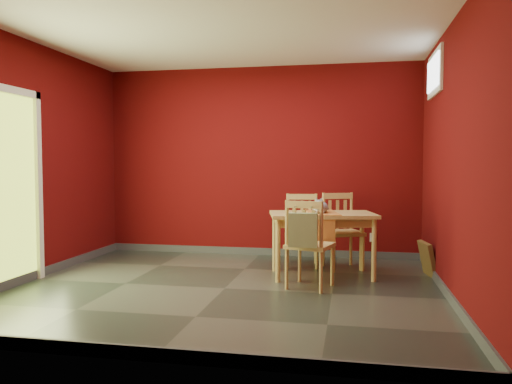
% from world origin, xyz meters
% --- Properties ---
extents(ground, '(4.50, 4.50, 0.00)m').
position_xyz_m(ground, '(0.00, 0.00, 0.00)').
color(ground, '#2D342D').
rests_on(ground, ground).
extents(room_shell, '(4.50, 4.50, 4.50)m').
position_xyz_m(room_shell, '(0.00, 0.00, 0.05)').
color(room_shell, '#500809').
rests_on(room_shell, ground).
extents(doorway, '(0.06, 1.01, 2.13)m').
position_xyz_m(doorway, '(-2.23, -0.40, 1.12)').
color(doorway, '#B7D838').
rests_on(doorway, ground).
extents(window, '(0.05, 0.90, 0.50)m').
position_xyz_m(window, '(2.23, 1.00, 2.35)').
color(window, white).
rests_on(window, room_shell).
extents(outlet_plate, '(0.08, 0.02, 0.12)m').
position_xyz_m(outlet_plate, '(1.60, 1.99, 0.30)').
color(outlet_plate, silver).
rests_on(outlet_plate, room_shell).
extents(dining_table, '(1.31, 0.94, 0.75)m').
position_xyz_m(dining_table, '(0.97, 0.78, 0.65)').
color(dining_table, tan).
rests_on(dining_table, ground).
extents(table_runner, '(0.47, 0.75, 0.35)m').
position_xyz_m(table_runner, '(0.97, 0.66, 0.69)').
color(table_runner, '#BB6E30').
rests_on(table_runner, dining_table).
extents(chair_far_left, '(0.48, 0.48, 0.92)m').
position_xyz_m(chair_far_left, '(0.68, 1.36, 0.47)').
color(chair_far_left, tan).
rests_on(chair_far_left, ground).
extents(chair_far_right, '(0.58, 0.58, 0.95)m').
position_xyz_m(chair_far_right, '(1.19, 1.30, 0.48)').
color(chair_far_right, tan).
rests_on(chair_far_right, ground).
extents(chair_near, '(0.54, 0.54, 0.94)m').
position_xyz_m(chair_near, '(0.87, 0.17, 0.48)').
color(chair_near, tan).
rests_on(chair_near, ground).
extents(tote_bag, '(0.29, 0.18, 0.41)m').
position_xyz_m(tote_bag, '(0.83, -0.04, 0.65)').
color(tote_bag, '#879961').
rests_on(tote_bag, chair_near).
extents(cat, '(0.32, 0.44, 0.20)m').
position_xyz_m(cat, '(0.95, 0.73, 0.84)').
color(cat, slate).
rests_on(cat, table_runner).
extents(picture_frame, '(0.20, 0.42, 0.40)m').
position_xyz_m(picture_frame, '(2.19, 1.01, 0.20)').
color(picture_frame, brown).
rests_on(picture_frame, ground).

